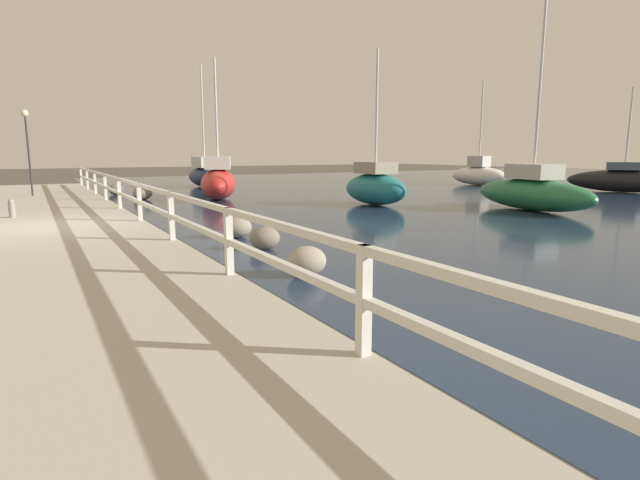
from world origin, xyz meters
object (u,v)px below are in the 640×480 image
(mooring_bollard, at_px, (12,208))
(sailboat_green, at_px, (532,192))
(sailboat_navy, at_px, (205,175))
(sailboat_red, at_px, (219,181))
(dock_lamp, at_px, (27,133))
(sailboat_black, at_px, (624,180))
(sailboat_teal, at_px, (375,187))
(sailboat_white, at_px, (478,174))

(mooring_bollard, distance_m, sailboat_green, 15.79)
(sailboat_navy, relative_size, sailboat_red, 1.17)
(dock_lamp, bearing_deg, sailboat_navy, 32.49)
(sailboat_black, relative_size, sailboat_red, 0.94)
(dock_lamp, relative_size, sailboat_teal, 0.59)
(sailboat_green, xyz_separation_m, sailboat_navy, (-6.06, 17.16, 0.06))
(dock_lamp, height_order, sailboat_green, sailboat_green)
(dock_lamp, xyz_separation_m, sailboat_navy, (8.66, 5.52, -1.98))
(sailboat_navy, xyz_separation_m, sailboat_teal, (2.51, -13.02, -0.01))
(sailboat_black, distance_m, sailboat_red, 19.75)
(dock_lamp, xyz_separation_m, sailboat_green, (14.72, -11.65, -2.05))
(sailboat_teal, bearing_deg, mooring_bollard, 178.07)
(sailboat_black, bearing_deg, sailboat_navy, 120.38)
(sailboat_black, height_order, sailboat_green, sailboat_green)
(dock_lamp, height_order, sailboat_black, sailboat_black)
(mooring_bollard, xyz_separation_m, sailboat_red, (7.37, 5.24, 0.24))
(dock_lamp, relative_size, sailboat_red, 0.57)
(sailboat_white, bearing_deg, sailboat_green, -142.44)
(mooring_bollard, height_order, sailboat_red, sailboat_red)
(sailboat_green, distance_m, sailboat_red, 12.27)
(sailboat_black, bearing_deg, mooring_bollard, 157.76)
(dock_lamp, relative_size, sailboat_black, 0.61)
(sailboat_green, height_order, sailboat_navy, sailboat_green)
(mooring_bollard, height_order, sailboat_teal, sailboat_teal)
(mooring_bollard, relative_size, dock_lamp, 0.15)
(sailboat_teal, bearing_deg, sailboat_green, -51.15)
(sailboat_green, relative_size, sailboat_white, 1.25)
(dock_lamp, xyz_separation_m, sailboat_red, (6.87, -2.21, -1.93))
(dock_lamp, bearing_deg, sailboat_red, -17.88)
(mooring_bollard, bearing_deg, sailboat_teal, -0.24)
(sailboat_green, relative_size, sailboat_teal, 1.36)
(mooring_bollard, xyz_separation_m, sailboat_black, (26.03, -1.24, 0.11))
(mooring_bollard, relative_size, sailboat_green, 0.06)
(dock_lamp, bearing_deg, mooring_bollard, -93.87)
(sailboat_black, relative_size, sailboat_green, 0.71)
(sailboat_red, bearing_deg, sailboat_black, 1.50)
(sailboat_green, bearing_deg, sailboat_navy, 118.40)
(mooring_bollard, height_order, sailboat_green, sailboat_green)
(sailboat_red, height_order, sailboat_teal, sailboat_red)
(sailboat_black, xyz_separation_m, sailboat_white, (-1.87, 7.65, 0.06))
(sailboat_teal, xyz_separation_m, sailboat_white, (12.48, 6.46, -0.01))
(mooring_bollard, height_order, sailboat_black, sailboat_black)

